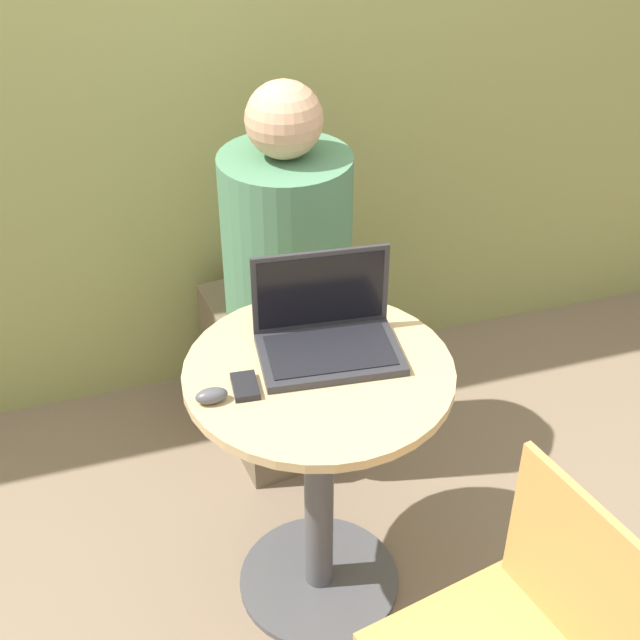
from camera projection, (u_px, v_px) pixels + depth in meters
ground_plane at (319, 582)px, 2.51m from camera, size 12.00×12.00×0.00m
back_wall at (211, 9)px, 2.57m from camera, size 7.00×0.05×2.60m
round_table at (319, 450)px, 2.21m from camera, size 0.64×0.64×0.76m
laptop at (327, 332)px, 2.10m from camera, size 0.35×0.25×0.23m
cell_phone at (245, 386)px, 2.00m from camera, size 0.06×0.10×0.02m
computer_mouse at (212, 396)px, 1.96m from camera, size 0.07×0.04×0.03m
person_seated at (281, 309)px, 2.70m from camera, size 0.40×0.58×1.25m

